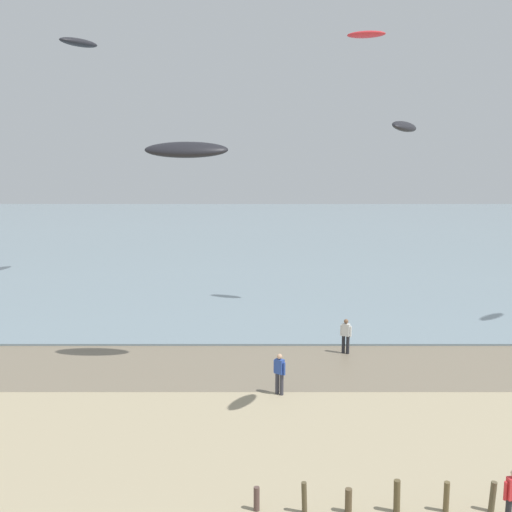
{
  "coord_description": "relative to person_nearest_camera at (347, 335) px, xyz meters",
  "views": [
    {
      "loc": [
        -1.24,
        -7.29,
        10.28
      ],
      "look_at": [
        -1.27,
        10.96,
        6.98
      ],
      "focal_mm": 46.39,
      "sensor_mm": 36.0,
      "label": 1
    }
  ],
  "objects": [
    {
      "name": "kite_aloft_5",
      "position": [
        -16.34,
        16.11,
        15.67
      ],
      "size": [
        2.7,
        3.62,
        0.73
      ],
      "primitive_type": "ellipsoid",
      "rotation": [
        0.16,
        0.0,
        1.07
      ],
      "color": "black"
    },
    {
      "name": "person_left_flank",
      "position": [
        -3.36,
        -5.14,
        0.0
      ],
      "size": [
        0.47,
        0.4,
        1.71
      ],
      "color": "#383842",
      "rests_on": "ground"
    },
    {
      "name": "sea",
      "position": [
        -3.07,
        36.15,
        -0.87
      ],
      "size": [
        160.0,
        70.0,
        0.1
      ],
      "primitive_type": "cube",
      "color": "gray",
      "rests_on": "ground"
    },
    {
      "name": "kite_aloft_4",
      "position": [
        0.59,
        -8.3,
        9.7
      ],
      "size": [
        1.52,
        1.91,
        0.51
      ],
      "primitive_type": "ellipsoid",
      "rotation": [
        -0.42,
        0.0,
        4.17
      ],
      "color": "black"
    },
    {
      "name": "wet_sand_strip",
      "position": [
        -3.07,
        -1.88,
        -0.91
      ],
      "size": [
        120.0,
        6.06,
        0.01
      ],
      "primitive_type": "cube",
      "color": "#7A6D59",
      "rests_on": "ground"
    },
    {
      "name": "kite_aloft_2",
      "position": [
        -7.29,
        -1.94,
        8.82
      ],
      "size": [
        3.61,
        1.34,
        0.96
      ],
      "primitive_type": "ellipsoid",
      "rotation": [
        -0.38,
        0.0,
        3.13
      ],
      "color": "black"
    },
    {
      "name": "person_nearest_camera",
      "position": [
        0.0,
        0.0,
        0.0
      ],
      "size": [
        0.52,
        0.36,
        1.71
      ],
      "color": "#232328",
      "rests_on": "ground"
    },
    {
      "name": "kite_aloft_6",
      "position": [
        1.8,
        7.69,
        14.96
      ],
      "size": [
        2.29,
        1.5,
        0.47
      ],
      "primitive_type": "ellipsoid",
      "rotation": [
        0.19,
        0.0,
        2.76
      ],
      "color": "red"
    }
  ]
}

